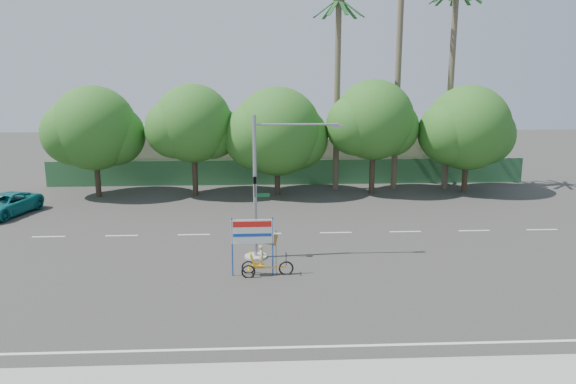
{
  "coord_description": "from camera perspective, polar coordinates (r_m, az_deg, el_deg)",
  "views": [
    {
      "loc": [
        -2.21,
        -22.37,
        9.18
      ],
      "look_at": [
        -0.96,
        3.06,
        3.5
      ],
      "focal_mm": 35.0,
      "sensor_mm": 36.0,
      "label": 1
    }
  ],
  "objects": [
    {
      "name": "palm_tall",
      "position": [
        43.12,
        11.22,
        14.05
      ],
      "size": [
        3.73,
        3.79,
        17.45
      ],
      "color": "#70604C",
      "rests_on": "ground"
    },
    {
      "name": "traffic_signal",
      "position": [
        27.09,
        -2.72,
        -0.8
      ],
      "size": [
        4.72,
        1.1,
        7.0
      ],
      "color": "gray",
      "rests_on": "ground"
    },
    {
      "name": "building_right",
      "position": [
        49.98,
        9.02,
        3.93
      ],
      "size": [
        14.0,
        8.0,
        3.6
      ],
      "primitive_type": "cube",
      "color": "beige",
      "rests_on": "ground"
    },
    {
      "name": "sidewalk_near",
      "position": [
        17.58,
        5.08,
        -18.72
      ],
      "size": [
        50.0,
        2.4,
        0.12
      ],
      "primitive_type": "cube",
      "color": "gray",
      "rests_on": "ground"
    },
    {
      "name": "tree_right",
      "position": [
        41.38,
        8.63,
        6.97
      ],
      "size": [
        6.9,
        5.8,
        8.36
      ],
      "color": "#473828",
      "rests_on": "ground"
    },
    {
      "name": "tree_left",
      "position": [
        40.87,
        -9.67,
        6.61
      ],
      "size": [
        6.66,
        5.6,
        8.07
      ],
      "color": "#473828",
      "rests_on": "ground"
    },
    {
      "name": "pickup_truck",
      "position": [
        39.62,
        -26.78,
        -1.17
      ],
      "size": [
        3.63,
        5.45,
        1.39
      ],
      "primitive_type": "imported",
      "rotation": [
        0.0,
        0.0,
        -0.29
      ],
      "color": "#106E74",
      "rests_on": "ground"
    },
    {
      "name": "tree_center",
      "position": [
        40.66,
        -1.18,
        5.91
      ],
      "size": [
        7.62,
        6.4,
        7.85
      ],
      "color": "#473828",
      "rests_on": "ground"
    },
    {
      "name": "tree_far_right",
      "position": [
        43.36,
        17.76,
        5.98
      ],
      "size": [
        7.38,
        6.2,
        7.94
      ],
      "color": "#473828",
      "rests_on": "ground"
    },
    {
      "name": "ground",
      "position": [
        24.28,
        2.65,
        -9.65
      ],
      "size": [
        120.0,
        120.0,
        0.0
      ],
      "primitive_type": "plane",
      "color": "#33302D",
      "rests_on": "ground"
    },
    {
      "name": "fence",
      "position": [
        44.68,
        0.06,
        2.03
      ],
      "size": [
        38.0,
        0.08,
        2.0
      ],
      "primitive_type": "cube",
      "color": "#336B3D",
      "rests_on": "ground"
    },
    {
      "name": "palm_short",
      "position": [
        42.26,
        5.05,
        12.09
      ],
      "size": [
        3.73,
        3.79,
        14.45
      ],
      "color": "#70604C",
      "rests_on": "ground"
    },
    {
      "name": "tree_far_left",
      "position": [
        42.3,
        -19.16,
        5.89
      ],
      "size": [
        7.14,
        6.0,
        7.96
      ],
      "color": "#473828",
      "rests_on": "ground"
    },
    {
      "name": "palm_mid",
      "position": [
        44.22,
        16.31,
        12.37
      ],
      "size": [
        3.73,
        3.79,
        15.45
      ],
      "color": "#70604C",
      "rests_on": "ground"
    },
    {
      "name": "trike_billboard",
      "position": [
        25.25,
        -3.01,
        -6.1
      ],
      "size": [
        2.79,
        0.64,
        2.74
      ],
      "rotation": [
        0.0,
        0.0,
        0.01
      ],
      "color": "black",
      "rests_on": "ground"
    },
    {
      "name": "building_left",
      "position": [
        49.52,
        -11.87,
        3.97
      ],
      "size": [
        12.0,
        8.0,
        4.0
      ],
      "primitive_type": "cube",
      "color": "beige",
      "rests_on": "ground"
    }
  ]
}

